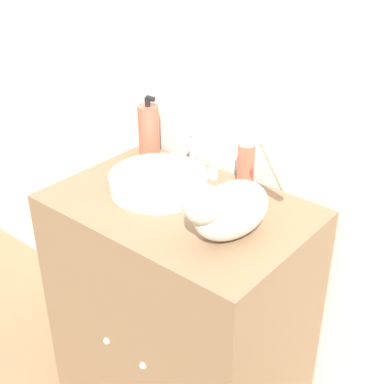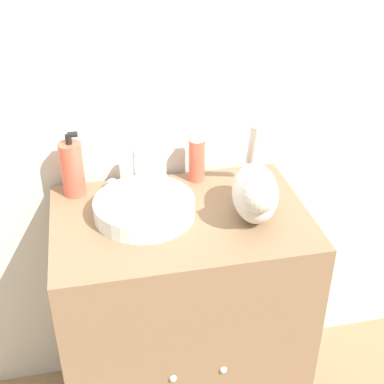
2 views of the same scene
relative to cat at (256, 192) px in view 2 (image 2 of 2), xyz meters
The scene contains 7 objects.
wall_back 0.49m from the cat, 120.95° to the left, with size 6.00×0.05×2.50m.
vanity_cabinet 0.59m from the cat, 165.69° to the left, with size 0.78×0.54×0.90m.
sink_basin 0.34m from the cat, 165.59° to the left, with size 0.31×0.31×0.05m.
faucet 0.41m from the cat, 142.60° to the left, with size 0.20×0.08×0.15m.
cat is the anchor object (origin of this frame).
soap_bottle 0.58m from the cat, 154.11° to the left, with size 0.07×0.07×0.22m.
spray_bottle 0.29m from the cat, 114.73° to the left, with size 0.05×0.05×0.18m.
Camera 2 is at (-0.25, -1.07, 1.81)m, focal length 50.00 mm.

